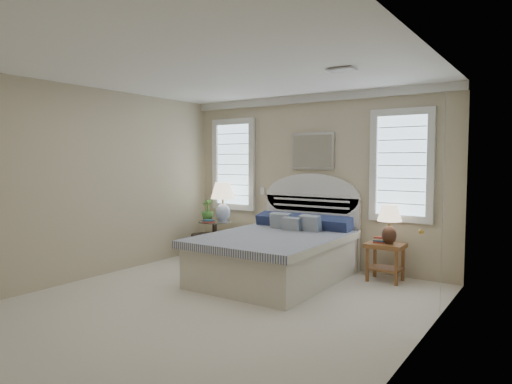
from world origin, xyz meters
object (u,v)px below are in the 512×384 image
object	(u,v)px
lamp_right	(389,220)
nightstand_right	(385,254)
side_table_left	(215,235)
floor_pot	(204,246)
bed	(279,251)
lamp_left	(223,197)

from	to	relation	value
lamp_right	nightstand_right	bearing A→B (deg)	-178.82
side_table_left	nightstand_right	bearing A→B (deg)	1.94
nightstand_right	lamp_right	bearing A→B (deg)	1.18
side_table_left	floor_pot	distance (m)	0.26
lamp_right	side_table_left	bearing A→B (deg)	-178.07
nightstand_right	floor_pot	xyz separation A→B (m)	(-3.06, -0.25, -0.18)
floor_pot	lamp_right	bearing A→B (deg)	4.54
bed	floor_pot	xyz separation A→B (m)	(-1.76, 0.45, -0.18)
floor_pot	lamp_right	size ratio (longest dim) A/B	0.84
side_table_left	floor_pot	world-z (taller)	side_table_left
floor_pot	lamp_left	size ratio (longest dim) A/B	0.67
side_table_left	nightstand_right	size ratio (longest dim) A/B	1.19
bed	side_table_left	xyz separation A→B (m)	(-1.65, 0.59, 0.00)
nightstand_right	lamp_right	size ratio (longest dim) A/B	0.98
bed	lamp_left	bearing A→B (deg)	156.51
nightstand_right	floor_pot	distance (m)	3.07
floor_pot	lamp_right	xyz separation A→B (m)	(3.10, 0.25, 0.65)
side_table_left	lamp_right	xyz separation A→B (m)	(3.00, 0.10, 0.47)
bed	lamp_right	distance (m)	1.59
lamp_right	lamp_left	bearing A→B (deg)	-179.34
bed	nightstand_right	world-z (taller)	bed
lamp_right	bed	bearing A→B (deg)	-152.75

